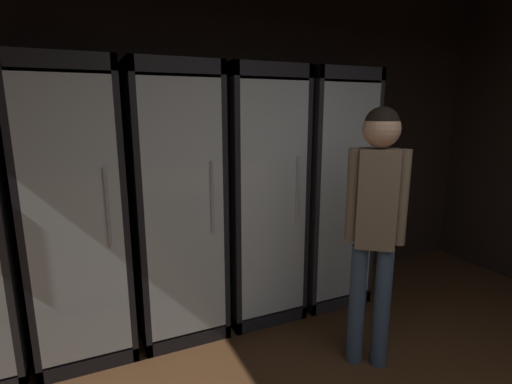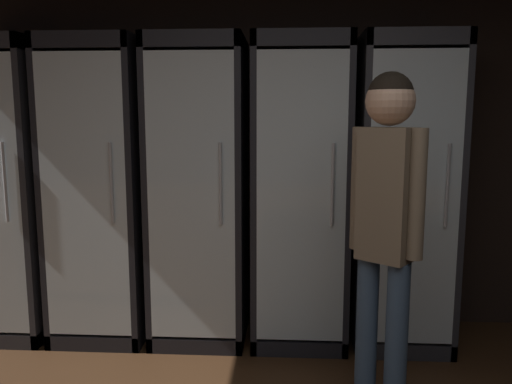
# 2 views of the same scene
# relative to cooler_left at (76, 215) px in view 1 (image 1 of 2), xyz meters

# --- Properties ---
(wall_back) EXTENTS (6.00, 0.06, 2.80)m
(wall_back) POSITION_rel_cooler_left_xyz_m (1.37, 0.32, 0.40)
(wall_back) COLOR black
(wall_back) RESTS_ON ground
(cooler_left) EXTENTS (0.62, 0.66, 2.03)m
(cooler_left) POSITION_rel_cooler_left_xyz_m (0.00, 0.00, 0.00)
(cooler_left) COLOR black
(cooler_left) RESTS_ON ground
(cooler_center) EXTENTS (0.62, 0.66, 2.03)m
(cooler_center) POSITION_rel_cooler_left_xyz_m (0.68, -0.00, -0.01)
(cooler_center) COLOR black
(cooler_center) RESTS_ON ground
(cooler_right) EXTENTS (0.62, 0.66, 2.03)m
(cooler_right) POSITION_rel_cooler_left_xyz_m (1.35, -0.00, -0.01)
(cooler_right) COLOR black
(cooler_right) RESTS_ON ground
(cooler_far_right) EXTENTS (0.62, 0.66, 2.03)m
(cooler_far_right) POSITION_rel_cooler_left_xyz_m (2.02, -0.00, -0.01)
(cooler_far_right) COLOR #2B2B30
(cooler_far_right) RESTS_ON ground
(shopper_near) EXTENTS (0.31, 0.27, 1.72)m
(shopper_near) POSITION_rel_cooler_left_xyz_m (1.73, -1.01, 0.09)
(shopper_near) COLOR #384C66
(shopper_near) RESTS_ON ground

